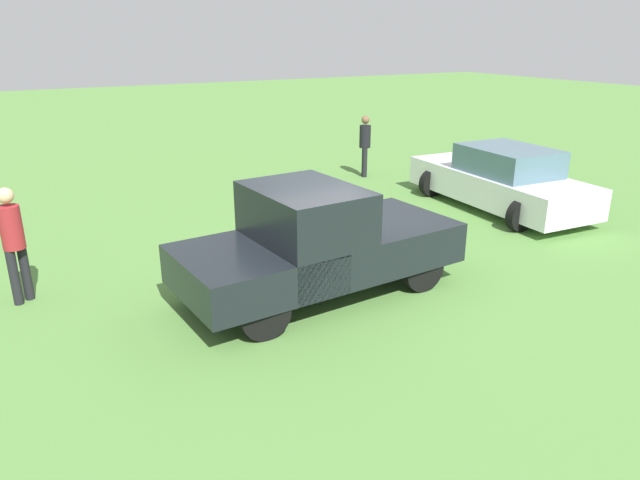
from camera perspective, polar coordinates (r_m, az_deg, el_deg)
The scene contains 5 objects.
ground_plane at distance 9.96m, azimuth 0.71°, elevation -3.68°, with size 80.00×80.00×0.00m, color #54843D.
pickup_truck at distance 8.99m, azimuth -0.61°, elevation -0.08°, with size 4.60×2.21×1.78m.
sedan_near at distance 14.33m, azimuth 17.26°, elevation 5.64°, with size 2.39×4.79×1.48m.
person_bystander at distance 16.87m, azimuth 4.42°, elevation 9.50°, with size 0.43×0.43×1.73m.
person_visitor at distance 9.85m, azimuth -27.83°, elevation 0.14°, with size 0.45×0.45×1.82m.
Camera 1 is at (4.59, 7.91, 3.95)m, focal length 32.70 mm.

